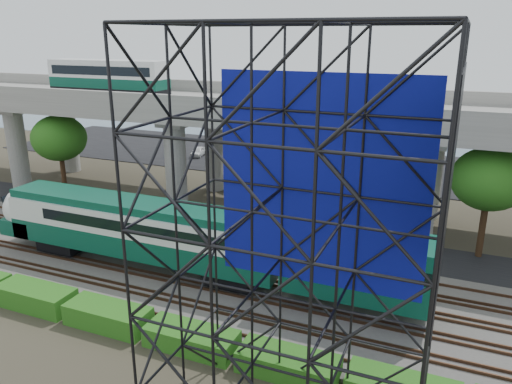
% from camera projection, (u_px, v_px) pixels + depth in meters
% --- Properties ---
extents(ground, '(140.00, 140.00, 0.00)m').
position_uv_depth(ground, '(214.00, 302.00, 28.61)').
color(ground, '#474233').
rests_on(ground, ground).
extents(ballast_bed, '(90.00, 12.00, 0.20)m').
position_uv_depth(ballast_bed, '(229.00, 285.00, 30.34)').
color(ballast_bed, slate).
rests_on(ballast_bed, ground).
extents(service_road, '(90.00, 5.00, 0.08)m').
position_uv_depth(service_road, '(278.00, 236.00, 37.82)').
color(service_road, black).
rests_on(service_road, ground).
extents(parking_lot, '(90.00, 18.00, 0.08)m').
position_uv_depth(parking_lot, '(348.00, 165.00, 58.46)').
color(parking_lot, black).
rests_on(parking_lot, ground).
extents(harbor_water, '(140.00, 40.00, 0.03)m').
position_uv_depth(harbor_water, '(380.00, 132.00, 77.79)').
color(harbor_water, '#41556B').
rests_on(harbor_water, ground).
extents(rail_tracks, '(90.00, 9.52, 0.16)m').
position_uv_depth(rail_tracks, '(229.00, 282.00, 30.28)').
color(rail_tracks, '#472D1E').
rests_on(rail_tracks, ballast_bed).
extents(commuter_train, '(29.30, 3.06, 4.30)m').
position_uv_depth(commuter_train, '(168.00, 233.00, 31.03)').
color(commuter_train, black).
rests_on(commuter_train, rail_tracks).
extents(overpass, '(80.00, 12.00, 12.40)m').
position_uv_depth(overpass, '(287.00, 117.00, 40.69)').
color(overpass, '#9E9B93').
rests_on(overpass, ground).
extents(scaffold_tower, '(9.36, 6.36, 15.00)m').
position_uv_depth(scaffold_tower, '(294.00, 261.00, 16.62)').
color(scaffold_tower, black).
rests_on(scaffold_tower, ground).
extents(hedge_strip, '(34.60, 1.80, 1.20)m').
position_uv_depth(hedge_strip, '(191.00, 338.00, 24.29)').
color(hedge_strip, '#205E15').
rests_on(hedge_strip, ground).
extents(trees, '(40.94, 16.94, 7.69)m').
position_uv_depth(trees, '(251.00, 145.00, 42.85)').
color(trees, '#382314').
rests_on(trees, ground).
extents(suv, '(5.33, 3.86, 1.35)m').
position_uv_depth(suv, '(87.00, 201.00, 43.60)').
color(suv, black).
rests_on(suv, service_road).
extents(parked_cars, '(38.04, 9.84, 1.32)m').
position_uv_depth(parked_cars, '(367.00, 162.00, 57.07)').
color(parked_cars, white).
rests_on(parked_cars, parking_lot).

